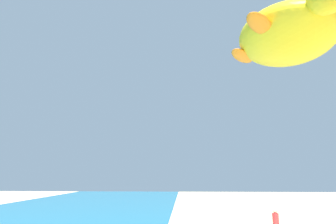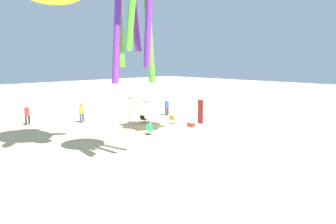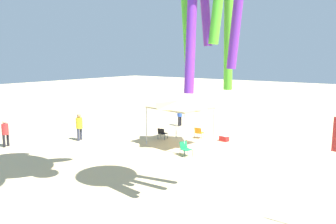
# 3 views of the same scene
# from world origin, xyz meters

# --- Properties ---
(person_watching_sky) EXTENTS (0.42, 0.46, 1.78)m
(person_watching_sky) POSITION_xyz_m (9.26, 8.40, 1.04)
(person_watching_sky) COLOR black
(person_watching_sky) RESTS_ON ground
(kite_turtle_yellow) EXTENTS (6.12, 5.41, 2.43)m
(kite_turtle_yellow) POSITION_xyz_m (-0.43, 10.16, 9.94)
(kite_turtle_yellow) COLOR yellow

